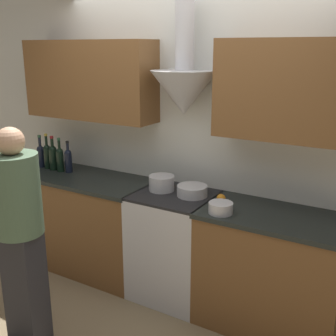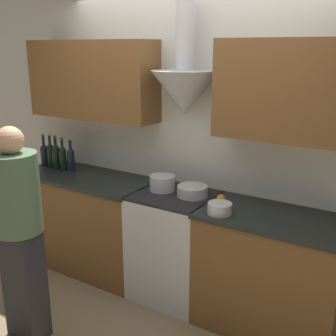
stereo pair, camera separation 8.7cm
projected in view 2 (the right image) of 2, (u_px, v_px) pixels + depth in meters
name	position (u px, v px, depth m)	size (l,w,h in m)	color
ground_plane	(152.00, 313.00, 3.43)	(12.00, 12.00, 0.00)	#847051
wall_back	(187.00, 124.00, 3.55)	(8.40, 0.54, 2.60)	silver
counter_left	(88.00, 221.00, 4.09)	(1.34, 0.62, 0.92)	brown
counter_right	(270.00, 272.00, 3.15)	(1.07, 0.62, 0.92)	brown
stove_range	(174.00, 245.00, 3.58)	(0.64, 0.60, 0.92)	silver
wine_bottle_0	(44.00, 154.00, 4.25)	(0.07, 0.07, 0.33)	black
wine_bottle_1	(51.00, 154.00, 4.19)	(0.07, 0.07, 0.35)	black
wine_bottle_2	(56.00, 155.00, 4.14)	(0.08, 0.08, 0.34)	black
wine_bottle_3	(63.00, 157.00, 4.09)	(0.07, 0.07, 0.33)	black
wine_bottle_4	(71.00, 159.00, 4.06)	(0.07, 0.07, 0.31)	black
stock_pot	(162.00, 183.00, 3.54)	(0.21, 0.21, 0.13)	silver
mixing_bowl	(192.00, 191.00, 3.40)	(0.25, 0.25, 0.09)	silver
orange_fruit	(221.00, 199.00, 3.25)	(0.07, 0.07, 0.07)	orange
saucepan	(220.00, 208.00, 3.05)	(0.18, 0.18, 0.08)	silver
person_foreground_left	(19.00, 227.00, 2.94)	(0.34, 0.34, 1.59)	#28282D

